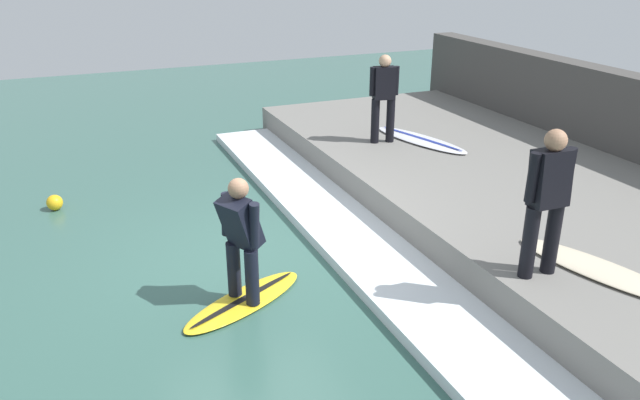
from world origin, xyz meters
The scene contains 10 objects.
ground_plane centered at (0.00, 0.00, 0.00)m, with size 28.00×28.00×0.00m, color #386056.
concrete_ledge centered at (4.14, 0.00, 0.27)m, with size 4.40×11.35×0.54m, color slate.
wave_foam_crest centered at (1.38, 0.00, 0.07)m, with size 1.11×10.78×0.14m, color silver.
surfboard_riding centered at (-0.44, -0.96, 0.03)m, with size 1.76×1.23×0.07m.
surfer_riding centered at (-0.44, -0.96, 0.87)m, with size 0.53×0.57×1.46m.
surfer_waiting_near centered at (2.39, -2.44, 1.44)m, with size 0.55×0.27×1.60m.
surfboard_waiting_near centered at (3.05, -2.68, 0.57)m, with size 1.03×2.01×0.06m.
surfer_waiting_far centered at (3.13, 2.43, 1.40)m, with size 0.51×0.29×1.54m.
surfboard_waiting_far centered at (3.78, 2.20, 0.57)m, with size 1.07×2.14×0.07m.
marker_buoy centered at (-2.36, 2.78, 0.12)m, with size 0.24×0.24×0.24m, color yellow.
Camera 1 is at (-2.03, -6.96, 3.82)m, focal length 35.00 mm.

